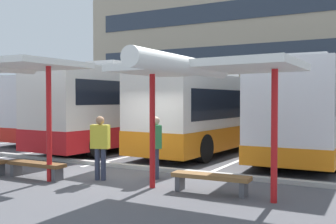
% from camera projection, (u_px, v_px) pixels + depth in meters
% --- Properties ---
extents(ground_plane, '(160.00, 160.00, 0.00)m').
position_uv_depth(ground_plane, '(123.00, 175.00, 11.70)').
color(ground_plane, '#515156').
extents(terminal_building, '(44.65, 15.14, 19.09)m').
position_uv_depth(terminal_building, '(315.00, 40.00, 40.87)').
color(terminal_building, tan).
rests_on(terminal_building, ground).
extents(coach_bus_0, '(2.56, 10.64, 3.64)m').
position_uv_depth(coach_bus_0, '(88.00, 108.00, 22.52)').
color(coach_bus_0, silver).
rests_on(coach_bus_0, ground).
extents(coach_bus_1, '(3.22, 11.44, 3.83)m').
position_uv_depth(coach_bus_1, '(135.00, 108.00, 19.15)').
color(coach_bus_1, silver).
rests_on(coach_bus_1, ground).
extents(coach_bus_2, '(3.20, 12.65, 3.47)m').
position_uv_depth(coach_bus_2, '(227.00, 113.00, 18.47)').
color(coach_bus_2, silver).
rests_on(coach_bus_2, ground).
extents(coach_bus_3, '(2.81, 10.45, 3.79)m').
position_uv_depth(coach_bus_3, '(312.00, 110.00, 15.82)').
color(coach_bus_3, silver).
rests_on(coach_bus_3, ground).
extents(lane_stripe_0, '(0.16, 14.00, 0.01)m').
position_uv_depth(lane_stripe_0, '(53.00, 138.00, 23.20)').
color(lane_stripe_0, white).
rests_on(lane_stripe_0, ground).
extents(lane_stripe_1, '(0.16, 14.00, 0.01)m').
position_uv_depth(lane_stripe_1, '(110.00, 141.00, 21.24)').
color(lane_stripe_1, white).
rests_on(lane_stripe_1, ground).
extents(lane_stripe_2, '(0.16, 14.00, 0.01)m').
position_uv_depth(lane_stripe_2, '(179.00, 145.00, 19.29)').
color(lane_stripe_2, white).
rests_on(lane_stripe_2, ground).
extents(lane_stripe_3, '(0.16, 14.00, 0.01)m').
position_uv_depth(lane_stripe_3, '(264.00, 151.00, 17.33)').
color(lane_stripe_3, white).
rests_on(lane_stripe_3, ground).
extents(waiting_shelter_1, '(4.05, 4.49, 3.32)m').
position_uv_depth(waiting_shelter_1, '(1.00, 68.00, 11.26)').
color(waiting_shelter_1, red).
rests_on(waiting_shelter_1, ground).
extents(bench_3, '(1.88, 0.44, 0.45)m').
position_uv_depth(bench_3, '(36.00, 166.00, 11.25)').
color(bench_3, brown).
rests_on(bench_3, ground).
extents(waiting_shelter_2, '(4.02, 4.58, 3.07)m').
position_uv_depth(waiting_shelter_2, '(204.00, 71.00, 9.01)').
color(waiting_shelter_2, red).
rests_on(waiting_shelter_2, ground).
extents(bench_4, '(1.90, 0.50, 0.45)m').
position_uv_depth(bench_4, '(211.00, 179.00, 9.44)').
color(bench_4, brown).
rests_on(bench_4, ground).
extents(platform_kerb, '(44.00, 0.24, 0.12)m').
position_uv_depth(platform_kerb, '(143.00, 168.00, 12.66)').
color(platform_kerb, '#ADADA8').
rests_on(platform_kerb, ground).
extents(waiting_passenger_0, '(0.55, 0.35, 1.74)m').
position_uv_depth(waiting_passenger_0, '(100.00, 143.00, 10.98)').
color(waiting_passenger_0, '#33384C').
rests_on(waiting_passenger_0, ground).
extents(waiting_passenger_2, '(0.51, 0.51, 1.73)m').
position_uv_depth(waiting_passenger_2, '(156.00, 142.00, 11.19)').
color(waiting_passenger_2, '#33384C').
rests_on(waiting_passenger_2, ground).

